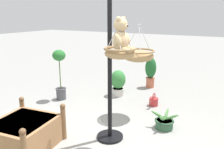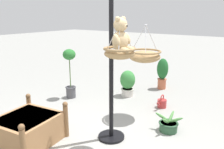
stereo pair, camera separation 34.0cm
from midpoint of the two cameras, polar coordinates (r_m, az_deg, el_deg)
The scene contains 11 objects.
ground_plane at distance 3.88m, azimuth 1.52°, elevation -16.71°, with size 40.00×40.00×0.00m, color gray.
display_pole_central at distance 3.72m, azimuth 2.44°, elevation -4.72°, with size 0.44×0.44×2.50m.
hanging_basket_with_teddy at distance 3.30m, azimuth 4.83°, elevation 5.39°, with size 0.46×0.46×0.51m.
teddy_bear at distance 3.26m, azimuth 5.28°, elevation 9.04°, with size 0.34×0.30×0.50m.
hanging_basket_left_high at distance 4.50m, azimuth 10.18°, elevation 4.52°, with size 0.62×0.62×0.71m.
wooden_planter_box at distance 3.98m, azimuth -17.76°, elevation -12.56°, with size 1.09×1.04×0.62m.
potted_plant_fern_front at distance 5.85m, azimuth 5.51°, elevation -2.02°, with size 0.38×0.38×0.66m.
potted_plant_flowering_red at distance 5.68m, azimuth -8.61°, elevation 0.92°, with size 0.30×0.30×1.21m.
potted_plant_tall_leafy at distance 4.36m, azimuth 15.91°, elevation -11.88°, with size 0.48×0.51×0.33m.
potted_plant_conical_shrub at distance 6.53m, azimuth 13.73°, elevation 0.50°, with size 0.31×0.31×0.85m.
watering_can at distance 5.33m, azimuth 13.91°, elevation -6.86°, with size 0.35×0.20×0.30m.
Camera 2 is at (2.68, 1.97, 2.02)m, focal length 37.29 mm.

